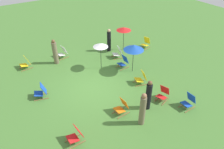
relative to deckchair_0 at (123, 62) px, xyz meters
name	(u,v)px	position (x,y,z in m)	size (l,w,h in m)	color
ground_plane	(94,88)	(0.94, -2.69, -0.37)	(40.00, 40.00, 0.00)	#477A33
deckchair_0	(123,62)	(0.00, 0.00, 0.00)	(0.54, 0.80, 0.83)	olive
deckchair_1	(163,94)	(3.74, -0.13, 0.00)	(0.69, 0.87, 0.83)	olive
deckchair_2	(41,92)	(0.08, -5.41, 0.00)	(0.66, 0.86, 0.83)	olive
deckchair_3	(189,101)	(4.86, 0.54, 0.00)	(0.49, 0.76, 0.83)	olive
deckchair_4	(122,107)	(3.37, -2.50, 0.00)	(0.52, 0.79, 0.83)	olive
deckchair_6	(146,43)	(-1.36, 3.07, 0.00)	(0.69, 0.87, 0.83)	olive
deckchair_7	(76,135)	(3.71, -5.08, 0.00)	(0.50, 0.77, 0.83)	olive
deckchair_8	(141,78)	(2.02, -0.16, 0.00)	(0.68, 0.87, 0.83)	olive
deckchair_9	(26,63)	(-3.34, -5.35, 0.00)	(0.54, 0.80, 0.83)	olive
deckchair_10	(118,53)	(-1.24, 0.42, 0.00)	(0.64, 0.85, 0.83)	olive
deckchair_11	(63,53)	(-3.37, -2.82, 0.00)	(0.59, 0.83, 0.83)	olive
umbrella_0	(134,47)	(0.71, 0.21, 1.31)	(1.23, 1.23, 1.84)	black
umbrella_1	(124,29)	(-2.01, 1.43, 1.28)	(1.06, 1.06, 1.76)	black
umbrella_2	(101,45)	(-0.68, -1.27, 1.28)	(0.93, 0.93, 1.76)	black
person_0	(148,96)	(3.79, -1.22, 0.43)	(0.30, 0.30, 1.67)	black
person_1	(143,110)	(4.42, -2.12, 0.48)	(0.38, 0.38, 1.76)	#72664C
person_2	(55,52)	(-2.86, -3.48, 0.44)	(0.42, 0.42, 1.72)	#72664C
person_3	(109,41)	(-2.44, 0.44, 0.45)	(0.29, 0.29, 1.70)	black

